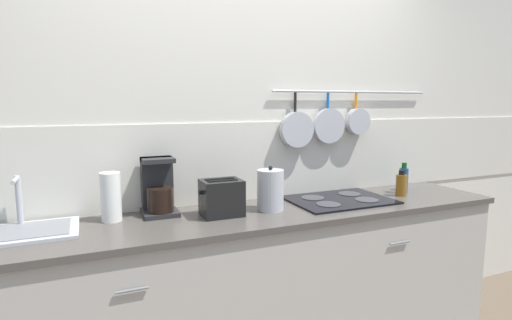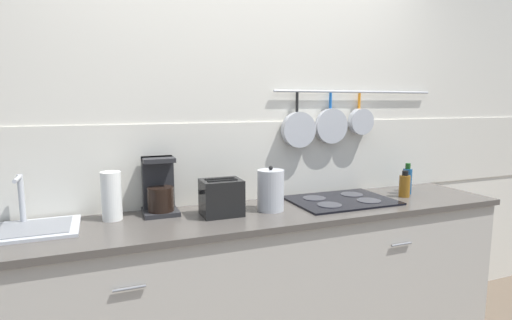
{
  "view_description": "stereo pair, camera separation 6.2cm",
  "coord_description": "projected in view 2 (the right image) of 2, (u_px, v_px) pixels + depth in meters",
  "views": [
    {
      "loc": [
        -0.89,
        -1.98,
        1.53
      ],
      "look_at": [
        -0.04,
        0.0,
        1.22
      ],
      "focal_mm": 28.0,
      "sensor_mm": 36.0,
      "label": 1
    },
    {
      "loc": [
        -0.83,
        -2.0,
        1.53
      ],
      "look_at": [
        -0.04,
        0.0,
        1.22
      ],
      "focal_mm": 28.0,
      "sensor_mm": 36.0,
      "label": 2
    }
  ],
  "objects": [
    {
      "name": "coffee_maker",
      "position": [
        159.0,
        190.0,
        2.2
      ],
      "size": [
        0.19,
        0.2,
        0.31
      ],
      "color": "#262628",
      "rests_on": "countertop"
    },
    {
      "name": "bottle_hot_sauce",
      "position": [
        404.0,
        185.0,
        2.59
      ],
      "size": [
        0.07,
        0.07,
        0.17
      ],
      "color": "#8C5919",
      "rests_on": "countertop"
    },
    {
      "name": "cabinet_base",
      "position": [
        263.0,
        292.0,
        2.3
      ],
      "size": [
        2.98,
        0.55,
        0.89
      ],
      "color": "#B7B2A8",
      "rests_on": "ground_plane"
    },
    {
      "name": "countertop",
      "position": [
        263.0,
        215.0,
        2.24
      ],
      "size": [
        3.02,
        0.57,
        0.03
      ],
      "color": "#4C4742",
      "rests_on": "cabinet_base"
    },
    {
      "name": "toaster",
      "position": [
        221.0,
        197.0,
        2.16
      ],
      "size": [
        0.23,
        0.17,
        0.2
      ],
      "color": "black",
      "rests_on": "countertop"
    },
    {
      "name": "paper_towel_roll",
      "position": [
        112.0,
        196.0,
        2.07
      ],
      "size": [
        0.1,
        0.1,
        0.25
      ],
      "color": "white",
      "rests_on": "countertop"
    },
    {
      "name": "kettle",
      "position": [
        271.0,
        190.0,
        2.25
      ],
      "size": [
        0.15,
        0.15,
        0.26
      ],
      "color": "#B7BABF",
      "rests_on": "countertop"
    },
    {
      "name": "bottle_olive_oil",
      "position": [
        408.0,
        182.0,
        2.76
      ],
      "size": [
        0.05,
        0.05,
        0.15
      ],
      "color": "navy",
      "rests_on": "countertop"
    },
    {
      "name": "bottle_sesame_oil",
      "position": [
        407.0,
        180.0,
        2.67
      ],
      "size": [
        0.06,
        0.06,
        0.21
      ],
      "color": "navy",
      "rests_on": "countertop"
    },
    {
      "name": "wall_back",
      "position": [
        243.0,
        144.0,
        2.48
      ],
      "size": [
        7.2,
        0.14,
        2.6
      ],
      "color": "silver",
      "rests_on": "ground_plane"
    },
    {
      "name": "cooktop",
      "position": [
        341.0,
        200.0,
        2.47
      ],
      "size": [
        0.62,
        0.45,
        0.01
      ],
      "color": "black",
      "rests_on": "countertop"
    },
    {
      "name": "sink_basin",
      "position": [
        19.0,
        228.0,
        1.88
      ],
      "size": [
        0.52,
        0.34,
        0.26
      ],
      "color": "#B7BABF",
      "rests_on": "countertop"
    }
  ]
}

